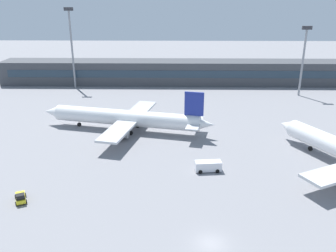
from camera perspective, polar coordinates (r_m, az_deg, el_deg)
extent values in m
plane|color=gray|center=(88.36, 4.39, -1.85)|extent=(400.00, 400.00, 0.00)
cube|color=#3F4247|center=(142.54, 3.16, 8.59)|extent=(145.33, 12.00, 9.00)
cube|color=#263847|center=(136.53, 3.26, 8.26)|extent=(138.07, 0.16, 2.80)
cone|color=white|center=(90.52, 18.60, 0.03)|extent=(5.44, 5.70, 3.84)
cylinder|color=black|center=(86.78, 21.80, -3.36)|extent=(0.86, 1.14, 1.06)
cylinder|color=white|center=(92.05, -6.72, 1.32)|extent=(38.30, 12.34, 4.05)
cone|color=white|center=(101.05, -17.98, 2.17)|extent=(5.19, 4.73, 3.85)
cone|color=white|center=(87.30, 6.20, 0.28)|extent=(4.57, 3.65, 2.83)
cube|color=navy|center=(86.19, 4.21, 3.55)|extent=(4.66, 1.40, 5.86)
cube|color=silver|center=(87.61, 4.33, 0.56)|extent=(5.24, 11.05, 0.26)
cube|color=silver|center=(91.80, -6.09, 1.08)|extent=(11.98, 32.30, 0.53)
cylinder|color=gray|center=(97.99, -4.82, 1.44)|extent=(3.79, 2.82, 2.13)
cylinder|color=gray|center=(86.71, -7.45, -1.20)|extent=(3.79, 2.82, 2.13)
cylinder|color=black|center=(98.32, -14.01, 0.24)|extent=(1.13, 0.65, 1.07)
cylinder|color=black|center=(94.82, -4.87, 0.04)|extent=(1.13, 0.65, 1.07)
cylinder|color=black|center=(89.93, -5.97, -1.14)|extent=(1.13, 0.65, 1.07)
cube|color=yellow|center=(66.83, -22.51, -10.53)|extent=(2.88, 3.90, 0.60)
cube|color=black|center=(65.73, -22.55, -10.42)|extent=(1.73, 1.59, 0.90)
cylinder|color=black|center=(65.95, -23.11, -11.35)|extent=(0.52, 0.74, 0.70)
cylinder|color=black|center=(65.92, -21.74, -11.16)|extent=(0.52, 0.74, 0.70)
cylinder|color=black|center=(68.05, -23.19, -10.35)|extent=(0.52, 0.74, 0.70)
cylinder|color=black|center=(68.01, -21.87, -10.17)|extent=(0.52, 0.74, 0.70)
cube|color=white|center=(71.84, 6.44, -6.34)|extent=(5.38, 2.52, 1.90)
cube|color=#1E2633|center=(72.02, 8.02, -5.91)|extent=(0.35, 1.91, 0.70)
cylinder|color=black|center=(71.62, 7.91, -7.17)|extent=(0.78, 0.36, 0.76)
cylinder|color=black|center=(73.39, 7.57, -6.45)|extent=(0.78, 0.36, 0.76)
cylinder|color=black|center=(70.99, 5.21, -7.32)|extent=(0.78, 0.36, 0.76)
cylinder|color=black|center=(72.77, 4.94, -6.58)|extent=(0.78, 0.36, 0.76)
cylinder|color=gray|center=(131.50, 20.71, 9.33)|extent=(0.70, 0.70, 22.42)
cube|color=#333338|center=(130.06, 21.37, 14.43)|extent=(3.20, 0.80, 1.20)
cylinder|color=gray|center=(138.43, -15.07, 11.58)|extent=(0.70, 0.70, 27.93)
cube|color=#333338|center=(137.18, -15.65, 17.59)|extent=(3.20, 0.80, 1.20)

